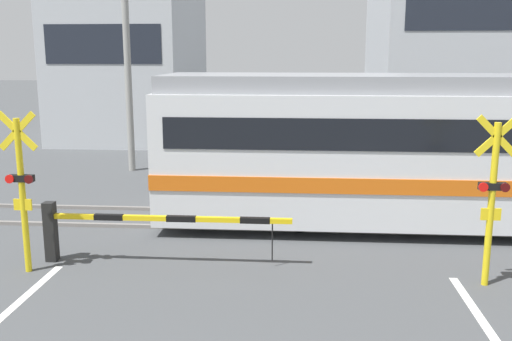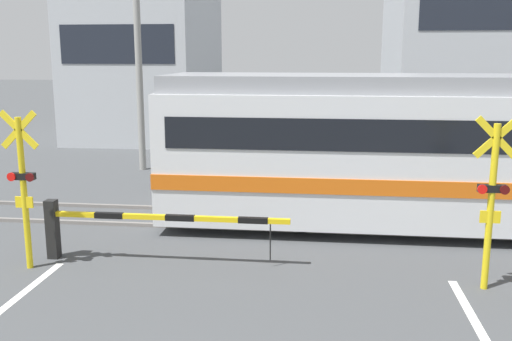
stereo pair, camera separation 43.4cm
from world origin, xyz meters
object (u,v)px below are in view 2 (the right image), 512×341
Objects in this scene: crossing_signal_right at (492,196)px; crossing_barrier_near at (117,223)px; crossing_signal_left at (23,183)px; crossing_barrier_far at (367,168)px.

crossing_barrier_near is at bearing 175.14° from crossing_signal_right.
crossing_signal_left is 1.00× the size of crossing_signal_right.
crossing_signal_right reaches higher than crossing_barrier_near.
crossing_signal_right is (1.46, -6.39, 0.84)m from crossing_barrier_far.
crossing_barrier_far is 1.60× the size of crossing_signal_left.
crossing_signal_left reaches higher than crossing_barrier_near.
crossing_barrier_near is 1.00× the size of crossing_barrier_far.
crossing_signal_left reaches higher than crossing_barrier_far.
crossing_barrier_far is (4.96, 5.85, 0.00)m from crossing_barrier_near.
crossing_barrier_near is 1.60× the size of crossing_signal_right.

